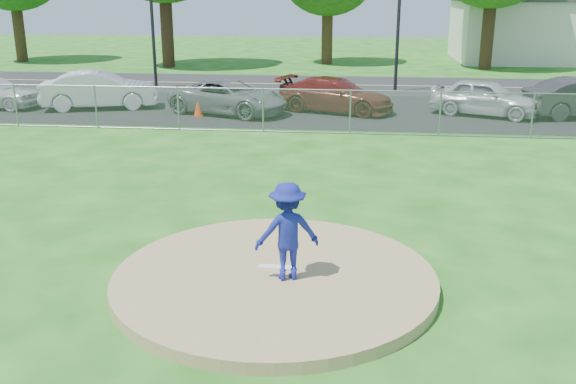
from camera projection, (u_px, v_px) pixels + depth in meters
name	position (u px, v px, depth m)	size (l,w,h in m)	color
ground	(316.00, 147.00, 20.23)	(120.00, 120.00, 0.00)	#195713
pitchers_mound	(275.00, 279.00, 10.72)	(5.40, 5.40, 0.20)	#987E53
pitching_rubber	(276.00, 267.00, 10.87)	(0.60, 0.15, 0.04)	white
chain_link_fence	(321.00, 112.00, 21.90)	(40.00, 0.06, 1.50)	gray
parking_lot	(327.00, 110.00, 26.39)	(50.00, 8.00, 0.01)	black
street	(335.00, 85.00, 33.50)	(60.00, 7.00, 0.01)	black
commercial_building	(575.00, 29.00, 44.41)	(16.40, 9.40, 4.30)	beige
traffic_signal_left	(157.00, 19.00, 31.53)	(1.28, 0.20, 5.60)	black
pitcher	(287.00, 231.00, 10.29)	(1.05, 0.60, 1.63)	navy
traffic_cone	(198.00, 107.00, 24.98)	(0.38, 0.38, 0.73)	red
parked_car_white	(100.00, 90.00, 26.49)	(1.63, 4.69, 1.54)	silver
parked_car_gray	(229.00, 97.00, 25.38)	(2.20, 4.78, 1.33)	slate
parked_car_darkred	(336.00, 95.00, 25.77)	(1.92, 4.72, 1.37)	#5D1D17
parked_car_pearl	(486.00, 97.00, 24.99)	(1.68, 4.18, 1.42)	#B7BABC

